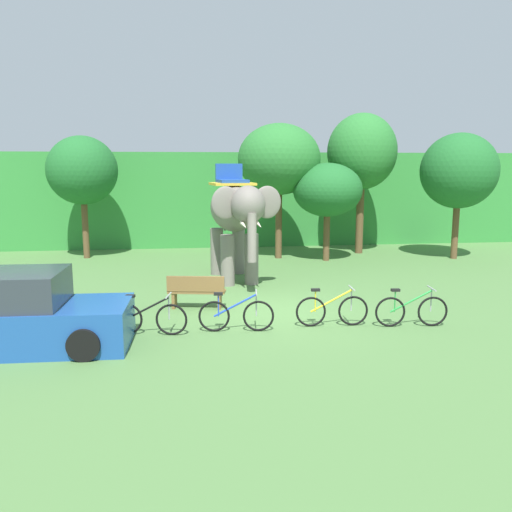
# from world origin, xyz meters

# --- Properties ---
(ground_plane) EXTENTS (80.00, 80.00, 0.00)m
(ground_plane) POSITION_xyz_m (0.00, 0.00, 0.00)
(ground_plane) COLOR #4C753D
(foliage_hedge) EXTENTS (36.00, 6.00, 4.32)m
(foliage_hedge) POSITION_xyz_m (0.00, 14.11, 2.16)
(foliage_hedge) COLOR #338438
(foliage_hedge) RESTS_ON ground
(tree_left) EXTENTS (2.77, 2.77, 4.90)m
(tree_left) POSITION_xyz_m (-6.36, 9.00, 3.52)
(tree_left) COLOR brown
(tree_left) RESTS_ON ground
(tree_right) EXTENTS (3.28, 3.28, 5.37)m
(tree_right) POSITION_xyz_m (1.41, 8.02, 3.95)
(tree_right) COLOR brown
(tree_right) RESTS_ON ground
(tree_center_left) EXTENTS (2.69, 2.69, 3.83)m
(tree_center_left) POSITION_xyz_m (3.19, 7.21, 2.77)
(tree_center_left) COLOR brown
(tree_center_left) RESTS_ON ground
(tree_far_right) EXTENTS (2.90, 2.90, 5.88)m
(tree_far_right) POSITION_xyz_m (5.06, 8.82, 4.27)
(tree_far_right) COLOR brown
(tree_far_right) RESTS_ON ground
(tree_center_right) EXTENTS (2.99, 2.99, 5.00)m
(tree_center_right) POSITION_xyz_m (8.44, 6.98, 3.50)
(tree_center_right) COLOR brown
(tree_center_right) RESTS_ON ground
(elephant) EXTENTS (2.18, 4.23, 3.78)m
(elephant) POSITION_xyz_m (-0.70, 3.85, 2.20)
(elephant) COLOR slate
(elephant) RESTS_ON ground
(bike_black) EXTENTS (1.69, 0.52, 0.92)m
(bike_black) POSITION_xyz_m (-3.10, -1.46, 0.39)
(bike_black) COLOR black
(bike_black) RESTS_ON ground
(bike_blue) EXTENTS (1.71, 0.52, 0.92)m
(bike_blue) POSITION_xyz_m (-1.16, -1.46, 0.39)
(bike_blue) COLOR black
(bike_blue) RESTS_ON ground
(bike_yellow) EXTENTS (1.71, 0.52, 0.92)m
(bike_yellow) POSITION_xyz_m (1.09, -1.34, 0.39)
(bike_yellow) COLOR black
(bike_yellow) RESTS_ON ground
(bike_green) EXTENTS (1.71, 0.52, 0.92)m
(bike_green) POSITION_xyz_m (2.91, -1.61, 0.39)
(bike_green) COLOR black
(bike_green) RESTS_ON ground
(parked_car) EXTENTS (4.24, 2.06, 1.60)m
(parked_car) POSITION_xyz_m (-5.61, -2.00, 0.65)
(parked_car) COLOR #1E4C99
(parked_car) RESTS_ON ground
(wooden_bench) EXTENTS (1.55, 0.66, 0.89)m
(wooden_bench) POSITION_xyz_m (-2.02, 0.59, 0.48)
(wooden_bench) COLOR brown
(wooden_bench) RESTS_ON ground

